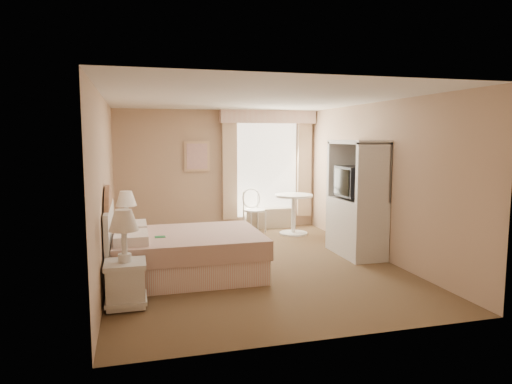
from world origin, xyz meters
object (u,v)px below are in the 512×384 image
object	(u,v)px
bed	(180,252)
nightstand_far	(127,235)
nightstand_near	(125,271)
cafe_chair	(253,207)
armoire	(357,208)
round_table	(294,208)

from	to	relation	value
bed	nightstand_far	xyz separation A→B (m)	(-0.72, 1.06, 0.07)
nightstand_near	cafe_chair	distance (m)	4.48
armoire	cafe_chair	bearing A→B (deg)	117.32
armoire	nightstand_near	bearing A→B (deg)	-158.21
bed	armoire	xyz separation A→B (m)	(2.94, 0.42, 0.45)
cafe_chair	nightstand_far	bearing A→B (deg)	-160.18
nightstand_far	armoire	distance (m)	3.73
nightstand_near	armoire	world-z (taller)	armoire
nightstand_near	round_table	distance (m)	4.57
nightstand_far	armoire	xyz separation A→B (m)	(3.65, -0.64, 0.38)
bed	armoire	world-z (taller)	armoire
bed	armoire	distance (m)	3.00
bed	nightstand_near	bearing A→B (deg)	-124.46
nightstand_near	cafe_chair	world-z (taller)	nightstand_near
cafe_chair	armoire	world-z (taller)	armoire
bed	nightstand_far	world-z (taller)	bed
round_table	cafe_chair	xyz separation A→B (m)	(-0.72, 0.46, -0.02)
bed	nightstand_far	distance (m)	1.28
cafe_chair	armoire	bearing A→B (deg)	-75.93
armoire	bed	bearing A→B (deg)	-171.92
nightstand_near	round_table	xyz separation A→B (m)	(3.20, 3.26, 0.11)
armoire	round_table	bearing A→B (deg)	104.02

